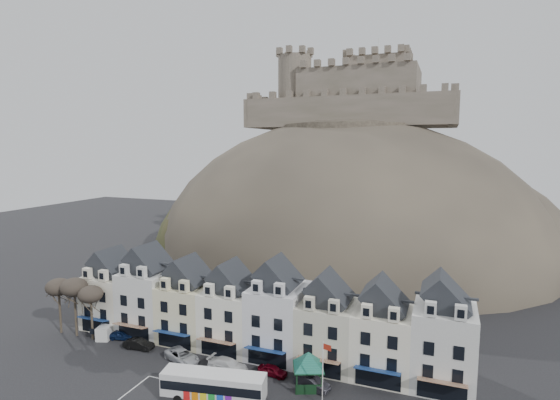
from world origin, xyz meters
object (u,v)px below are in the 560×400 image
(bus_shelter, at_px, (308,360))
(car_silver, at_px, (182,356))
(bus, at_px, (214,385))
(white_van, at_px, (107,330))
(car_charcoal, at_px, (312,382))
(car_navy, at_px, (122,335))
(car_white, at_px, (228,365))
(flagpole, at_px, (323,369))
(car_black, at_px, (139,344))
(car_maroon, at_px, (272,370))

(bus_shelter, bearing_deg, car_silver, 158.00)
(bus, xyz_separation_m, white_van, (-22.47, 8.63, -0.83))
(white_van, height_order, car_charcoal, white_van)
(car_navy, xyz_separation_m, car_white, (18.35, -2.45, 0.09))
(flagpole, bearing_deg, white_van, 171.04)
(flagpole, bearing_deg, car_silver, 171.74)
(bus_shelter, distance_m, flagpole, 3.87)
(bus, xyz_separation_m, car_white, (-1.52, 6.13, -1.01))
(car_black, bearing_deg, white_van, 71.77)
(bus_shelter, relative_size, car_navy, 1.61)
(bus, distance_m, car_charcoal, 11.13)
(car_black, bearing_deg, car_silver, -101.27)
(car_silver, relative_size, car_maroon, 1.43)
(car_navy, distance_m, car_black, 4.60)
(car_maroon, bearing_deg, car_white, 105.88)
(flagpole, bearing_deg, bus, -163.68)
(bus, bearing_deg, car_navy, 146.32)
(bus_shelter, distance_m, car_silver, 17.10)
(bus_shelter, xyz_separation_m, car_charcoal, (0.45, 0.00, -2.63))
(bus, height_order, car_charcoal, bus)
(white_van, height_order, car_black, white_van)
(flagpole, bearing_deg, bus_shelter, 131.82)
(white_van, bearing_deg, car_navy, -19.70)
(white_van, xyz_separation_m, car_white, (20.95, -2.50, -0.18))
(bus_shelter, bearing_deg, car_black, 156.01)
(car_silver, bearing_deg, bus, -103.50)
(bus_shelter, relative_size, car_maroon, 1.71)
(car_black, distance_m, car_maroon, 19.53)
(car_charcoal, bearing_deg, car_maroon, 95.42)
(bus, bearing_deg, flagpole, 5.98)
(bus, height_order, bus_shelter, bus_shelter)
(flagpole, height_order, car_navy, flagpole)
(car_silver, bearing_deg, flagpole, -74.74)
(white_van, bearing_deg, car_maroon, -21.75)
(car_white, distance_m, car_maroon, 5.58)
(car_silver, bearing_deg, car_charcoal, -66.48)
(car_silver, xyz_separation_m, car_maroon, (12.09, 1.02, -0.12))
(car_black, xyz_separation_m, car_maroon, (19.53, 0.17, -0.07))
(bus_shelter, distance_m, car_navy, 28.88)
(flagpole, height_order, white_van, flagpole)
(flagpole, bearing_deg, car_navy, 170.41)
(bus, relative_size, bus_shelter, 1.85)
(bus, height_order, white_van, bus)
(car_charcoal, bearing_deg, car_black, 104.39)
(car_silver, distance_m, car_white, 6.61)
(car_navy, bearing_deg, car_silver, -114.22)
(car_navy, xyz_separation_m, car_silver, (11.75, -2.45, 0.08))
(car_white, height_order, car_maroon, car_white)
(bus_shelter, height_order, flagpole, flagpole)
(car_silver, bearing_deg, white_van, 103.63)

